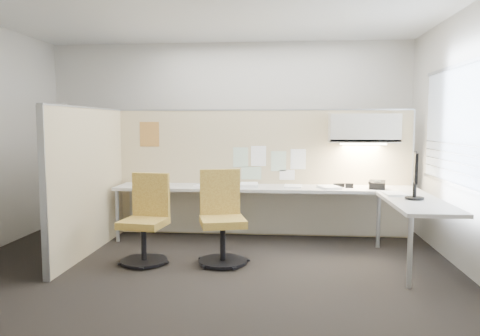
# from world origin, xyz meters

# --- Properties ---
(floor) EXTENTS (5.50, 4.50, 0.01)m
(floor) POSITION_xyz_m (0.00, 0.00, -0.01)
(floor) COLOR black
(floor) RESTS_ON ground
(ceiling) EXTENTS (5.50, 4.50, 0.01)m
(ceiling) POSITION_xyz_m (0.00, 0.00, 2.80)
(ceiling) COLOR white
(ceiling) RESTS_ON wall_back
(wall_back) EXTENTS (5.50, 0.02, 2.80)m
(wall_back) POSITION_xyz_m (0.00, 2.25, 1.40)
(wall_back) COLOR beige
(wall_back) RESTS_ON ground
(wall_front) EXTENTS (5.50, 0.02, 2.80)m
(wall_front) POSITION_xyz_m (0.00, -2.25, 1.40)
(wall_front) COLOR beige
(wall_front) RESTS_ON ground
(wall_right) EXTENTS (0.02, 4.50, 2.80)m
(wall_right) POSITION_xyz_m (2.75, 0.00, 1.40)
(wall_right) COLOR beige
(wall_right) RESTS_ON ground
(window_pane) EXTENTS (0.01, 2.80, 1.30)m
(window_pane) POSITION_xyz_m (2.73, 0.00, 1.55)
(window_pane) COLOR #9AA5B3
(window_pane) RESTS_ON wall_right
(partition_back) EXTENTS (4.10, 0.06, 1.75)m
(partition_back) POSITION_xyz_m (0.55, 1.60, 0.88)
(partition_back) COLOR beige
(partition_back) RESTS_ON floor
(partition_left) EXTENTS (0.06, 2.20, 1.75)m
(partition_left) POSITION_xyz_m (-1.50, 0.50, 0.88)
(partition_left) COLOR beige
(partition_left) RESTS_ON floor
(desk) EXTENTS (4.00, 2.07, 0.73)m
(desk) POSITION_xyz_m (0.93, 1.13, 0.60)
(desk) COLOR beige
(desk) RESTS_ON floor
(overhead_bin) EXTENTS (0.90, 0.36, 0.38)m
(overhead_bin) POSITION_xyz_m (1.90, 1.39, 1.51)
(overhead_bin) COLOR beige
(overhead_bin) RESTS_ON partition_back
(task_light_strip) EXTENTS (0.60, 0.06, 0.02)m
(task_light_strip) POSITION_xyz_m (1.90, 1.39, 1.30)
(task_light_strip) COLOR #FFEABF
(task_light_strip) RESTS_ON overhead_bin
(pinned_papers) EXTENTS (1.01, 0.00, 0.47)m
(pinned_papers) POSITION_xyz_m (0.63, 1.57, 1.03)
(pinned_papers) COLOR #8CBF8C
(pinned_papers) RESTS_ON partition_back
(poster) EXTENTS (0.28, 0.00, 0.35)m
(poster) POSITION_xyz_m (-1.05, 1.57, 1.42)
(poster) COLOR orange
(poster) RESTS_ON partition_back
(chair_left) EXTENTS (0.52, 0.54, 0.99)m
(chair_left) POSITION_xyz_m (-0.70, 0.16, 0.46)
(chair_left) COLOR black
(chair_left) RESTS_ON floor
(chair_right) EXTENTS (0.59, 0.61, 1.03)m
(chair_right) POSITION_xyz_m (0.16, 0.22, 0.48)
(chair_right) COLOR black
(chair_right) RESTS_ON floor
(monitor) EXTENTS (0.21, 0.49, 0.52)m
(monitor) POSITION_xyz_m (2.30, 0.36, 1.03)
(monitor) COLOR black
(monitor) RESTS_ON desk
(phone) EXTENTS (0.24, 0.23, 0.12)m
(phone) POSITION_xyz_m (2.05, 1.18, 0.78)
(phone) COLOR black
(phone) RESTS_ON desk
(stapler) EXTENTS (0.15, 0.07, 0.05)m
(stapler) POSITION_xyz_m (1.59, 1.32, 0.76)
(stapler) COLOR black
(stapler) RESTS_ON desk
(tape_dispenser) EXTENTS (0.10, 0.06, 0.06)m
(tape_dispenser) POSITION_xyz_m (1.71, 1.25, 0.76)
(tape_dispenser) COLOR black
(tape_dispenser) RESTS_ON desk
(coat_hook) EXTENTS (0.18, 0.45, 1.36)m
(coat_hook) POSITION_xyz_m (-1.58, -0.17, 1.42)
(coat_hook) COLOR silver
(coat_hook) RESTS_ON partition_left
(paper_stack_0) EXTENTS (0.24, 0.31, 0.03)m
(paper_stack_0) POSITION_xyz_m (-0.85, 1.30, 0.74)
(paper_stack_0) COLOR white
(paper_stack_0) RESTS_ON desk
(paper_stack_1) EXTENTS (0.30, 0.35, 0.02)m
(paper_stack_1) POSITION_xyz_m (-0.20, 1.27, 0.74)
(paper_stack_1) COLOR white
(paper_stack_1) RESTS_ON desk
(paper_stack_2) EXTENTS (0.25, 0.32, 0.05)m
(paper_stack_2) POSITION_xyz_m (0.39, 1.25, 0.75)
(paper_stack_2) COLOR white
(paper_stack_2) RESTS_ON desk
(paper_stack_3) EXTENTS (0.25, 0.31, 0.02)m
(paper_stack_3) POSITION_xyz_m (0.98, 1.29, 0.74)
(paper_stack_3) COLOR white
(paper_stack_3) RESTS_ON desk
(paper_stack_4) EXTENTS (0.31, 0.36, 0.03)m
(paper_stack_4) POSITION_xyz_m (1.44, 1.18, 0.74)
(paper_stack_4) COLOR white
(paper_stack_4) RESTS_ON desk
(paper_stack_5) EXTENTS (0.24, 0.31, 0.02)m
(paper_stack_5) POSITION_xyz_m (2.16, 0.69, 0.74)
(paper_stack_5) COLOR white
(paper_stack_5) RESTS_ON desk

